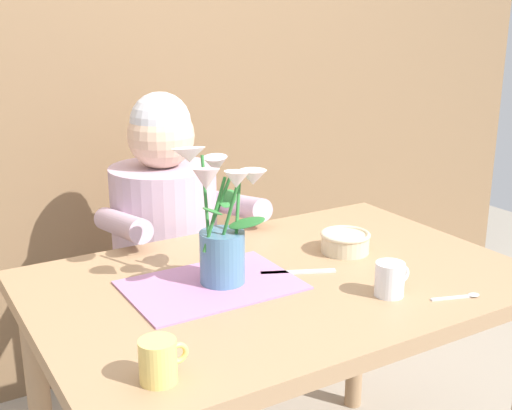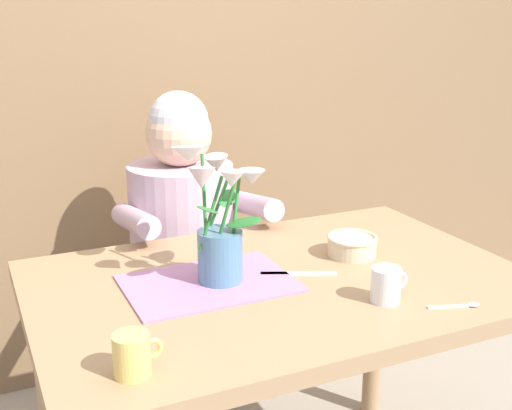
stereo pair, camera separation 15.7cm
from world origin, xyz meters
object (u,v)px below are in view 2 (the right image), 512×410
tea_cup (386,284)px  ceramic_bowl (352,245)px  ceramic_mug (133,355)px  flower_vase (219,226)px  dinner_knife (298,274)px  seated_person (184,263)px

tea_cup → ceramic_bowl: bearing=72.4°
ceramic_bowl → tea_cup: (-0.09, -0.28, 0.01)m
ceramic_bowl → ceramic_mug: bearing=-153.6°
tea_cup → flower_vase: bearing=139.5°
dinner_knife → tea_cup: bearing=-39.7°
seated_person → tea_cup: seated_person is taller
ceramic_bowl → ceramic_mug: 0.77m
seated_person → ceramic_bowl: size_ratio=8.35×
seated_person → flower_vase: size_ratio=3.39×
dinner_knife → ceramic_mug: bearing=-125.7°
flower_vase → ceramic_bowl: (0.39, 0.02, -0.11)m
seated_person → ceramic_bowl: (0.29, -0.56, 0.21)m
ceramic_bowl → tea_cup: bearing=-107.6°
flower_vase → tea_cup: (0.30, -0.26, -0.10)m
seated_person → tea_cup: bearing=-74.0°
seated_person → flower_vase: (-0.10, -0.57, 0.32)m
flower_vase → seated_person: bearing=80.4°
flower_vase → dinner_knife: bearing=-11.4°
ceramic_mug → dinner_knife: bearing=30.0°
dinner_knife → ceramic_mug: ceramic_mug is taller
seated_person → dinner_knife: seated_person is taller
seated_person → flower_vase: bearing=-97.4°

